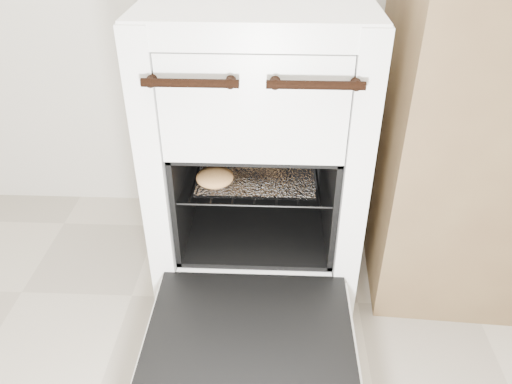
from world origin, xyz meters
TOP-DOWN VIEW (x-y plane):
  - stove at (0.03, 1.20)m, footprint 0.53×0.59m
  - oven_door at (0.03, 0.76)m, footprint 0.48×0.37m
  - oven_rack at (0.03, 1.15)m, footprint 0.39×0.37m
  - foil_sheet at (0.03, 1.13)m, footprint 0.30×0.27m
  - baked_rolls at (-0.02, 1.15)m, footprint 0.26×0.26m

SIDE VIEW (x-z plane):
  - oven_door at x=0.03m, z-range 0.16..0.19m
  - oven_rack at x=0.03m, z-range 0.38..0.39m
  - foil_sheet at x=0.03m, z-range 0.38..0.39m
  - stove at x=0.03m, z-range -0.01..0.80m
  - baked_rolls at x=-0.02m, z-range 0.39..0.44m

